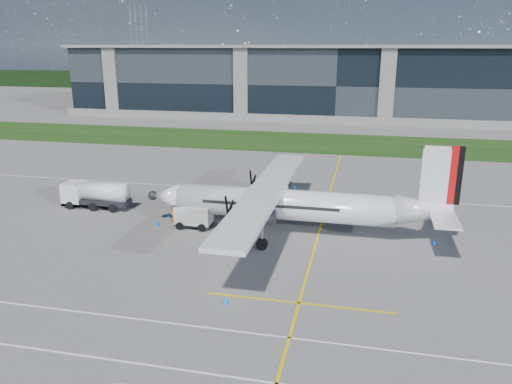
{
  "coord_description": "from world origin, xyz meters",
  "views": [
    {
      "loc": [
        6.47,
        -34.16,
        15.73
      ],
      "look_at": [
        -2.86,
        7.78,
        2.97
      ],
      "focal_mm": 35.0,
      "sensor_mm": 36.0,
      "label": 1
    }
  ],
  "objects_px": {
    "safety_cone_tail": "(434,241)",
    "ground_crew_person": "(174,215)",
    "safety_cone_nose_port": "(158,223)",
    "fuel_tanker_truck": "(92,195)",
    "turboprop_aircraft": "(295,188)",
    "pylon_west": "(140,46)",
    "baggage_tug": "(194,216)",
    "safety_cone_nose_stbd": "(169,215)",
    "safety_cone_portwing": "(225,300)",
    "safety_cone_stbdwing": "(294,187)"
  },
  "relations": [
    {
      "from": "safety_cone_nose_port",
      "to": "safety_cone_portwing",
      "type": "bearing_deg",
      "value": -51.3
    },
    {
      "from": "baggage_tug",
      "to": "safety_cone_nose_stbd",
      "type": "xyz_separation_m",
      "value": [
        -3.19,
        1.97,
        -0.77
      ]
    },
    {
      "from": "safety_cone_portwing",
      "to": "safety_cone_stbdwing",
      "type": "height_order",
      "value": "same"
    },
    {
      "from": "safety_cone_portwing",
      "to": "safety_cone_nose_stbd",
      "type": "bearing_deg",
      "value": 123.53
    },
    {
      "from": "safety_cone_nose_stbd",
      "to": "baggage_tug",
      "type": "bearing_deg",
      "value": -31.72
    },
    {
      "from": "safety_cone_portwing",
      "to": "safety_cone_nose_port",
      "type": "bearing_deg",
      "value": 128.7
    },
    {
      "from": "safety_cone_nose_port",
      "to": "baggage_tug",
      "type": "bearing_deg",
      "value": 6.54
    },
    {
      "from": "safety_cone_nose_stbd",
      "to": "safety_cone_stbdwing",
      "type": "bearing_deg",
      "value": 49.54
    },
    {
      "from": "baggage_tug",
      "to": "safety_cone_portwing",
      "type": "xyz_separation_m",
      "value": [
        6.51,
        -12.67,
        -0.77
      ]
    },
    {
      "from": "safety_cone_portwing",
      "to": "safety_cone_stbdwing",
      "type": "bearing_deg",
      "value": 88.89
    },
    {
      "from": "pylon_west",
      "to": "fuel_tanker_truck",
      "type": "bearing_deg",
      "value": -66.95
    },
    {
      "from": "fuel_tanker_truck",
      "to": "ground_crew_person",
      "type": "distance_m",
      "value": 10.17
    },
    {
      "from": "safety_cone_stbdwing",
      "to": "safety_cone_nose_port",
      "type": "bearing_deg",
      "value": -125.86
    },
    {
      "from": "pylon_west",
      "to": "safety_cone_stbdwing",
      "type": "xyz_separation_m",
      "value": [
        78.97,
        -130.42,
        -14.75
      ]
    },
    {
      "from": "safety_cone_portwing",
      "to": "safety_cone_nose_stbd",
      "type": "relative_size",
      "value": 1.0
    },
    {
      "from": "pylon_west",
      "to": "ground_crew_person",
      "type": "relative_size",
      "value": 16.74
    },
    {
      "from": "ground_crew_person",
      "to": "safety_cone_stbdwing",
      "type": "relative_size",
      "value": 3.58
    },
    {
      "from": "baggage_tug",
      "to": "safety_cone_nose_stbd",
      "type": "height_order",
      "value": "baggage_tug"
    },
    {
      "from": "pylon_west",
      "to": "baggage_tug",
      "type": "xyz_separation_m",
      "value": [
        71.94,
        -144.37,
        -13.98
      ]
    },
    {
      "from": "pylon_west",
      "to": "safety_cone_nose_stbd",
      "type": "height_order",
      "value": "pylon_west"
    },
    {
      "from": "turboprop_aircraft",
      "to": "safety_cone_nose_stbd",
      "type": "height_order",
      "value": "turboprop_aircraft"
    },
    {
      "from": "safety_cone_nose_port",
      "to": "safety_cone_nose_stbd",
      "type": "distance_m",
      "value": 2.36
    },
    {
      "from": "baggage_tug",
      "to": "safety_cone_nose_port",
      "type": "distance_m",
      "value": 3.44
    },
    {
      "from": "turboprop_aircraft",
      "to": "fuel_tanker_truck",
      "type": "bearing_deg",
      "value": 172.8
    },
    {
      "from": "safety_cone_nose_stbd",
      "to": "safety_cone_nose_port",
      "type": "bearing_deg",
      "value": -93.49
    },
    {
      "from": "turboprop_aircraft",
      "to": "ground_crew_person",
      "type": "distance_m",
      "value": 11.46
    },
    {
      "from": "pylon_west",
      "to": "turboprop_aircraft",
      "type": "height_order",
      "value": "pylon_west"
    },
    {
      "from": "safety_cone_stbdwing",
      "to": "ground_crew_person",
      "type": "bearing_deg",
      "value": -123.66
    },
    {
      "from": "fuel_tanker_truck",
      "to": "safety_cone_nose_port",
      "type": "relative_size",
      "value": 14.17
    },
    {
      "from": "pylon_west",
      "to": "turboprop_aircraft",
      "type": "xyz_separation_m",
      "value": [
        80.89,
        -143.92,
        -10.9
      ]
    },
    {
      "from": "safety_cone_tail",
      "to": "baggage_tug",
      "type": "bearing_deg",
      "value": -178.93
    },
    {
      "from": "pylon_west",
      "to": "turboprop_aircraft",
      "type": "bearing_deg",
      "value": -60.66
    },
    {
      "from": "fuel_tanker_truck",
      "to": "ground_crew_person",
      "type": "height_order",
      "value": "fuel_tanker_truck"
    },
    {
      "from": "baggage_tug",
      "to": "safety_cone_tail",
      "type": "bearing_deg",
      "value": 1.07
    },
    {
      "from": "turboprop_aircraft",
      "to": "ground_crew_person",
      "type": "xyz_separation_m",
      "value": [
        -11.0,
        -0.14,
        -3.2
      ]
    },
    {
      "from": "safety_cone_tail",
      "to": "ground_crew_person",
      "type": "bearing_deg",
      "value": -179.83
    },
    {
      "from": "safety_cone_nose_stbd",
      "to": "ground_crew_person",
      "type": "bearing_deg",
      "value": -55.5
    },
    {
      "from": "fuel_tanker_truck",
      "to": "safety_cone_stbdwing",
      "type": "xyz_separation_m",
      "value": [
        18.86,
        10.87,
        -1.08
      ]
    },
    {
      "from": "fuel_tanker_truck",
      "to": "safety_cone_portwing",
      "type": "relative_size",
      "value": 14.17
    },
    {
      "from": "turboprop_aircraft",
      "to": "fuel_tanker_truck",
      "type": "relative_size",
      "value": 3.86
    },
    {
      "from": "turboprop_aircraft",
      "to": "safety_cone_nose_stbd",
      "type": "xyz_separation_m",
      "value": [
        -12.14,
        1.52,
        -3.85
      ]
    },
    {
      "from": "ground_crew_person",
      "to": "safety_cone_tail",
      "type": "relative_size",
      "value": 3.58
    },
    {
      "from": "safety_cone_nose_port",
      "to": "safety_cone_portwing",
      "type": "xyz_separation_m",
      "value": [
        9.85,
        -12.29,
        0.0
      ]
    },
    {
      "from": "pylon_west",
      "to": "ground_crew_person",
      "type": "height_order",
      "value": "pylon_west"
    },
    {
      "from": "baggage_tug",
      "to": "safety_cone_nose_stbd",
      "type": "relative_size",
      "value": 6.83
    },
    {
      "from": "ground_crew_person",
      "to": "safety_cone_tail",
      "type": "bearing_deg",
      "value": -81.86
    },
    {
      "from": "pylon_west",
      "to": "baggage_tug",
      "type": "distance_m",
      "value": 161.91
    },
    {
      "from": "fuel_tanker_truck",
      "to": "safety_cone_tail",
      "type": "distance_m",
      "value": 32.45
    },
    {
      "from": "safety_cone_nose_port",
      "to": "fuel_tanker_truck",
      "type": "bearing_deg",
      "value": 157.82
    },
    {
      "from": "safety_cone_nose_port",
      "to": "safety_cone_tail",
      "type": "height_order",
      "value": "same"
    }
  ]
}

